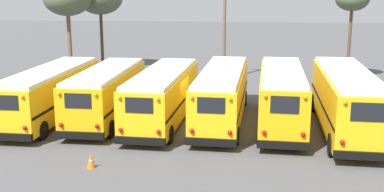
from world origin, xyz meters
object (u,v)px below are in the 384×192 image
school_bus_3 (222,93)px  school_bus_5 (346,99)px  school_bus_2 (163,95)px  school_bus_1 (107,93)px  utility_pole (224,22)px  school_bus_0 (51,92)px  school_bus_4 (282,96)px  traffic_cone (91,161)px

school_bus_3 → school_bus_5: (6.61, -1.23, 0.15)m
school_bus_2 → school_bus_1: bearing=178.3°
school_bus_5 → utility_pole: bearing=117.1°
school_bus_0 → school_bus_3: 9.93m
school_bus_4 → traffic_cone: (-8.46, -7.30, -1.43)m
school_bus_2 → utility_pole: bearing=78.2°
school_bus_2 → school_bus_4: (6.61, -0.09, 0.12)m
school_bus_3 → school_bus_5: size_ratio=1.00×
school_bus_4 → school_bus_5: bearing=-10.4°
utility_pole → traffic_cone: bearing=-102.6°
school_bus_3 → utility_pole: (-0.53, 12.75, 3.11)m
school_bus_3 → traffic_cone: size_ratio=17.90×
school_bus_5 → utility_pole: size_ratio=1.21×
school_bus_3 → utility_pole: utility_pole is taller
school_bus_0 → traffic_cone: 8.85m
school_bus_0 → school_bus_3: (9.92, 0.58, 0.04)m
school_bus_1 → utility_pole: size_ratio=1.04×
school_bus_2 → utility_pole: (2.78, 13.28, 3.14)m
traffic_cone → school_bus_1: bearing=101.0°
school_bus_2 → school_bus_3: 3.35m
utility_pole → school_bus_1: bearing=-114.8°
school_bus_5 → utility_pole: 15.97m
school_bus_0 → school_bus_5: 16.54m
school_bus_3 → school_bus_5: bearing=-10.5°
school_bus_2 → school_bus_4: 6.61m
school_bus_4 → traffic_cone: 11.26m
school_bus_3 → school_bus_4: size_ratio=1.11×
school_bus_5 → school_bus_2: bearing=176.0°
school_bus_0 → school_bus_5: bearing=-2.2°
school_bus_0 → utility_pole: bearing=54.8°
school_bus_3 → school_bus_5: school_bus_5 is taller
school_bus_2 → school_bus_0: bearing=-179.5°
school_bus_2 → utility_pole: size_ratio=1.13×
utility_pole → traffic_cone: (-4.62, -20.67, -4.45)m
school_bus_3 → traffic_cone: bearing=-123.0°
school_bus_1 → school_bus_3: 6.62m
school_bus_3 → school_bus_2: bearing=-170.9°
utility_pole → school_bus_3: bearing=-87.6°
school_bus_2 → utility_pole: utility_pole is taller
utility_pole → school_bus_4: bearing=-74.0°
utility_pole → traffic_cone: utility_pole is taller
school_bus_1 → traffic_cone: school_bus_1 is taller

